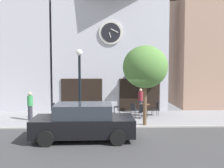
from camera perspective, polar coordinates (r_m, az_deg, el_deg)
ground_plane at (r=12.21m, az=1.83°, el=-10.95°), size 24.29×10.84×0.13m
clock_building at (r=18.62m, az=-0.40°, el=11.26°), size 8.18×3.93×10.54m
neighbor_building_left at (r=20.71m, az=-21.69°, el=11.43°), size 6.19×4.36×11.79m
neighbor_building_right at (r=21.56m, az=22.98°, el=15.19°), size 6.17×4.07×14.84m
street_lamp at (r=13.55m, az=-7.56°, el=-0.46°), size 0.36×0.36×4.09m
street_tree at (r=13.11m, az=7.75°, el=3.92°), size 2.39×2.15×4.27m
cafe_table_center_right at (r=15.47m, az=-10.07°, el=-5.75°), size 0.74×0.74×0.72m
cafe_table_center_left at (r=16.31m, az=-1.49°, el=-5.24°), size 0.66×0.66×0.74m
cafe_table_near_curb at (r=15.73m, az=7.58°, el=-5.50°), size 0.70×0.70×0.76m
cafe_chair_facing_street at (r=15.19m, az=5.18°, el=-5.85°), size 0.56×0.56×0.90m
cafe_chair_outer at (r=15.53m, az=-2.23°, el=-5.62°), size 0.46×0.46×0.90m
cafe_chair_right_end at (r=16.42m, az=1.41°, el=-5.08°), size 0.45×0.45×0.90m
cafe_chair_under_awning at (r=16.01m, az=-4.11°, el=-5.33°), size 0.51×0.51×0.90m
cafe_chair_by_entrance at (r=15.62m, az=-13.11°, el=-5.66°), size 0.44×0.44×0.90m
cafe_chair_near_tree at (r=16.03m, az=10.26°, el=-5.37°), size 0.43×0.43×0.90m
cafe_chair_left_end at (r=14.88m, az=7.32°, el=-6.07°), size 0.53×0.53×0.90m
pedestrian_maroon at (r=16.70m, az=6.69°, el=-3.80°), size 0.43×0.43×1.67m
pedestrian_green at (r=15.14m, az=-18.56°, el=-4.80°), size 0.44×0.44×1.67m
parked_car_black at (r=10.71m, az=-6.65°, el=-8.80°), size 4.32×2.06×1.55m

